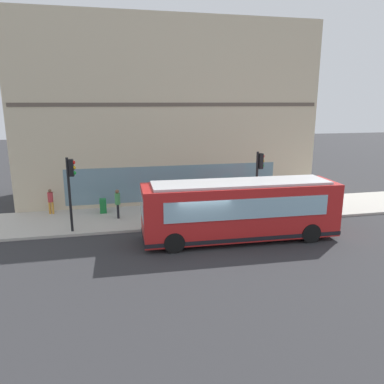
# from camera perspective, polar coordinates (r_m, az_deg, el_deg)

# --- Properties ---
(ground) EXTENTS (120.00, 120.00, 0.00)m
(ground) POSITION_cam_1_polar(r_m,az_deg,el_deg) (18.74, 1.26, -8.17)
(ground) COLOR #2D2D30
(sidewalk_curb) EXTENTS (4.88, 40.00, 0.15)m
(sidewalk_curb) POSITION_cam_1_polar(r_m,az_deg,el_deg) (23.36, -1.65, -3.51)
(sidewalk_curb) COLOR #B2ADA3
(sidewalk_curb) RESTS_ON ground
(building_corner) EXTENTS (7.15, 20.53, 12.39)m
(building_corner) POSITION_cam_1_polar(r_m,az_deg,el_deg) (28.24, -4.06, 12.04)
(building_corner) COLOR beige
(building_corner) RESTS_ON ground
(city_bus_nearside) EXTENTS (2.80, 10.10, 3.07)m
(city_bus_nearside) POSITION_cam_1_polar(r_m,az_deg,el_deg) (19.21, 7.37, -2.82)
(city_bus_nearside) COLOR red
(city_bus_nearside) RESTS_ON ground
(traffic_light_near_corner) EXTENTS (0.32, 0.49, 4.04)m
(traffic_light_near_corner) POSITION_cam_1_polar(r_m,az_deg,el_deg) (22.02, 10.26, 2.96)
(traffic_light_near_corner) COLOR black
(traffic_light_near_corner) RESTS_ON sidewalk_curb
(traffic_light_down_block) EXTENTS (0.32, 0.49, 4.03)m
(traffic_light_down_block) POSITION_cam_1_polar(r_m,az_deg,el_deg) (20.53, -18.14, 1.70)
(traffic_light_down_block) COLOR black
(traffic_light_down_block) RESTS_ON sidewalk_curb
(fire_hydrant) EXTENTS (0.35, 0.35, 0.74)m
(fire_hydrant) POSITION_cam_1_polar(r_m,az_deg,el_deg) (24.07, -6.06, -1.98)
(fire_hydrant) COLOR red
(fire_hydrant) RESTS_ON sidewalk_curb
(pedestrian_near_hydrant) EXTENTS (0.32, 0.32, 1.61)m
(pedestrian_near_hydrant) POSITION_cam_1_polar(r_m,az_deg,el_deg) (24.25, -0.05, -0.41)
(pedestrian_near_hydrant) COLOR #3F8C4C
(pedestrian_near_hydrant) RESTS_ON sidewalk_curb
(pedestrian_by_light_pole) EXTENTS (0.32, 0.32, 1.59)m
(pedestrian_by_light_pole) POSITION_cam_1_polar(r_m,az_deg,el_deg) (24.68, -20.93, -1.12)
(pedestrian_by_light_pole) COLOR gold
(pedestrian_by_light_pole) RESTS_ON sidewalk_curb
(pedestrian_near_building_entrance) EXTENTS (0.32, 0.32, 1.76)m
(pedestrian_near_building_entrance) POSITION_cam_1_polar(r_m,az_deg,el_deg) (22.63, -11.38, -1.46)
(pedestrian_near_building_entrance) COLOR black
(pedestrian_near_building_entrance) RESTS_ON sidewalk_curb
(newspaper_vending_box) EXTENTS (0.44, 0.42, 0.90)m
(newspaper_vending_box) POSITION_cam_1_polar(r_m,az_deg,el_deg) (24.06, -13.50, -2.07)
(newspaper_vending_box) COLOR #197233
(newspaper_vending_box) RESTS_ON sidewalk_curb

